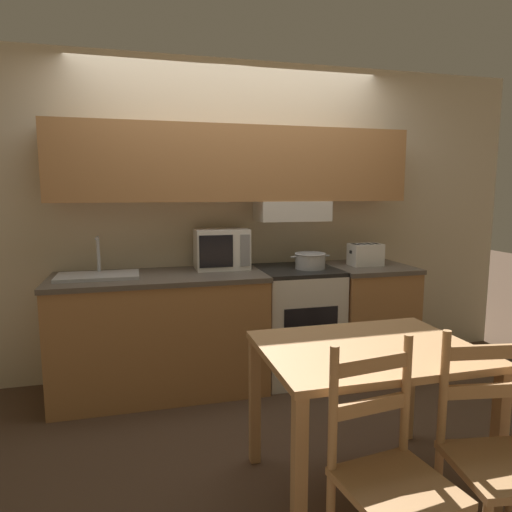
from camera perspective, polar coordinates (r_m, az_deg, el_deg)
ground_plane at (r=4.09m, az=-2.83°, el=-13.53°), size 16.00×16.00×0.00m
wall_back at (r=3.74m, az=-2.62°, el=7.46°), size 5.19×0.38×2.55m
lower_counter_main at (r=3.55m, az=-11.82°, el=-9.41°), size 1.56×0.68×0.90m
lower_counter_right_stub at (r=4.01m, az=13.69°, el=-7.42°), size 0.64×0.68×0.90m
stove_range at (r=3.77m, az=5.10°, el=-8.22°), size 0.61×0.64×0.90m
cooking_pot at (r=3.65m, az=6.78°, el=-0.53°), size 0.33×0.25×0.13m
microwave at (r=3.62m, az=-4.34°, el=0.90°), size 0.42×0.29×0.32m
toaster at (r=3.88m, az=13.52°, el=0.19°), size 0.27×0.18×0.18m
sink_basin at (r=3.45m, az=-19.15°, el=-2.25°), size 0.57×0.32×0.29m
dining_table at (r=2.39m, az=13.70°, el=-13.29°), size 1.04×0.79×0.75m
chair_left_of_table at (r=1.96m, az=16.40°, el=-25.07°), size 0.43×0.43×0.94m
chair_right_of_table at (r=2.23m, az=27.94°, el=-21.42°), size 0.43×0.43×0.94m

